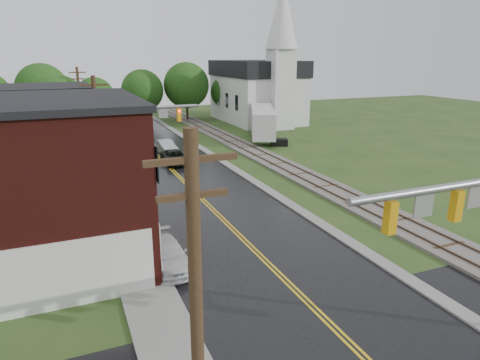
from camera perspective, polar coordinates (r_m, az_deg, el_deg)
main_road at (r=39.85m, az=-8.96°, el=1.24°), size 10.00×90.00×0.02m
curb_right at (r=45.97m, az=-3.94°, el=3.43°), size 0.80×70.00×0.12m
sidewalk_left at (r=34.15m, az=-17.03°, el=-1.87°), size 2.40×50.00×0.12m
yellow_house at (r=34.26m, az=-25.65°, el=2.84°), size 8.00×7.00×6.40m
darkred_building at (r=43.23m, az=-23.74°, el=4.23°), size 7.00×6.00×4.40m
church at (r=67.84m, az=2.67°, el=12.61°), size 10.40×18.40×20.00m
railroad at (r=47.59m, az=1.32°, el=4.04°), size 3.20×80.00×0.30m
traffic_signal_near at (r=16.48m, az=28.35°, el=-4.45°), size 7.34×0.30×7.20m
traffic_signal_far at (r=35.29m, az=-13.63°, el=7.29°), size 7.34×0.43×7.20m
utility_pole_a at (r=9.54m, az=-5.75°, el=-19.31°), size 1.80×0.28×9.00m
utility_pole_b at (r=30.05m, az=-18.28°, el=4.91°), size 1.80×0.28×9.00m
utility_pole_c at (r=51.80m, az=-20.47°, el=9.21°), size 1.80×0.28×9.00m
tree_left_c at (r=47.95m, az=-28.65°, el=7.50°), size 6.00×6.00×7.65m
tree_left_e at (r=53.63m, az=-22.79°, el=9.29°), size 6.40×6.40×8.16m
suv_dark at (r=42.22m, az=-8.67°, el=3.01°), size 2.24×4.69×1.29m
sedan_silver at (r=46.90m, az=-9.90°, el=4.38°), size 1.91×4.47×1.43m
pickup_white at (r=22.05m, az=-9.72°, el=-9.74°), size 1.97×4.55×1.30m
semi_trailer at (r=54.06m, az=3.03°, el=7.87°), size 7.27×12.27×3.86m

